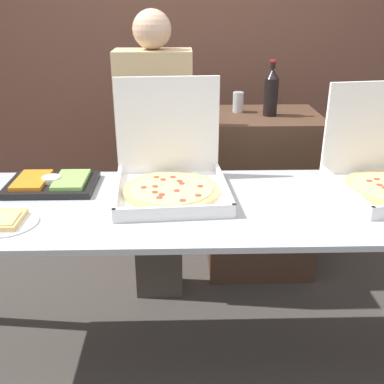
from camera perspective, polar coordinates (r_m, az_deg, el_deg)
name	(u,v)px	position (r m, az deg, el deg)	size (l,w,h in m)	color
ground_plane	(192,360)	(2.44, 0.00, -20.53)	(16.00, 16.00, 0.00)	#423D38
brick_wall_behind	(186,42)	(3.47, -0.78, 18.56)	(10.00, 0.06, 2.80)	brown
buffet_table	(192,224)	(1.98, 0.00, -4.07)	(2.48, 0.77, 0.88)	#B7BABF
pizza_box_near_right	(170,173)	(2.03, -2.75, 2.39)	(0.52, 0.54, 0.48)	white
paper_plate_front_right	(6,221)	(1.90, -22.50, -3.43)	(0.24, 0.24, 0.03)	white
veggie_tray	(52,183)	(2.18, -17.36, 1.07)	(0.40, 0.29, 0.05)	black
sideboard_podium	(260,193)	(2.97, 8.66, -0.11)	(0.67, 0.55, 1.04)	#4C3323
soda_bottle	(271,92)	(2.76, 10.02, 12.42)	(0.08, 0.08, 0.32)	black
soda_can_silver	(238,102)	(2.83, 5.87, 11.29)	(0.07, 0.07, 0.12)	silver
person_guest_plaid	(156,161)	(2.52, -4.56, 4.00)	(0.40, 0.22, 1.65)	#473D33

